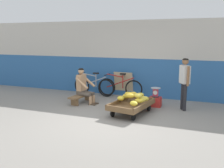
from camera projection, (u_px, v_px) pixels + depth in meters
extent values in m
plane|color=gray|center=(106.00, 121.00, 6.49)|extent=(80.00, 80.00, 0.00)
cube|color=#2D609E|center=(138.00, 77.00, 9.19)|extent=(16.00, 0.30, 1.38)
cube|color=beige|center=(139.00, 39.00, 8.95)|extent=(16.00, 0.30, 1.34)
cube|color=brown|center=(132.00, 106.00, 7.06)|extent=(1.08, 1.56, 0.05)
cube|color=brown|center=(119.00, 101.00, 7.25)|extent=(0.29, 1.43, 0.10)
cube|color=brown|center=(145.00, 105.00, 6.84)|extent=(0.29, 1.43, 0.10)
cube|color=brown|center=(142.00, 98.00, 7.63)|extent=(0.83, 0.19, 0.10)
cube|color=brown|center=(119.00, 109.00, 6.45)|extent=(0.83, 0.19, 0.10)
cylinder|color=black|center=(130.00, 105.00, 7.67)|extent=(0.08, 0.19, 0.18)
cylinder|color=black|center=(149.00, 108.00, 7.35)|extent=(0.08, 0.19, 0.18)
cylinder|color=black|center=(113.00, 113.00, 6.82)|extent=(0.08, 0.19, 0.18)
cylinder|color=black|center=(134.00, 117.00, 6.50)|extent=(0.08, 0.19, 0.18)
ellipsoid|color=yellow|center=(134.00, 103.00, 6.55)|extent=(0.30, 0.29, 0.13)
ellipsoid|color=gold|center=(121.00, 98.00, 7.10)|extent=(0.30, 0.30, 0.13)
ellipsoid|color=gold|center=(130.00, 95.00, 7.49)|extent=(0.30, 0.29, 0.13)
ellipsoid|color=gold|center=(126.00, 96.00, 7.36)|extent=(0.28, 0.23, 0.13)
ellipsoid|color=gold|center=(142.00, 100.00, 6.94)|extent=(0.29, 0.26, 0.13)
ellipsoid|color=gold|center=(139.00, 101.00, 6.82)|extent=(0.24, 0.18, 0.13)
ellipsoid|color=yellow|center=(141.00, 95.00, 7.51)|extent=(0.30, 0.29, 0.13)
ellipsoid|color=gold|center=(145.00, 99.00, 7.07)|extent=(0.29, 0.25, 0.13)
ellipsoid|color=gold|center=(130.00, 96.00, 6.88)|extent=(0.27, 0.22, 0.13)
ellipsoid|color=gold|center=(133.00, 94.00, 7.07)|extent=(0.25, 0.20, 0.13)
ellipsoid|color=yellow|center=(138.00, 96.00, 6.87)|extent=(0.30, 0.27, 0.13)
ellipsoid|color=gold|center=(129.00, 94.00, 7.10)|extent=(0.25, 0.20, 0.13)
cube|color=brown|center=(82.00, 95.00, 8.25)|extent=(0.44, 1.13, 0.05)
cube|color=brown|center=(88.00, 97.00, 8.61)|extent=(0.25, 0.11, 0.22)
cube|color=brown|center=(75.00, 102.00, 7.95)|extent=(0.25, 0.11, 0.22)
cylinder|color=tan|center=(94.00, 99.00, 8.16)|extent=(0.10, 0.10, 0.27)
cube|color=#4C3D2D|center=(95.00, 103.00, 8.16)|extent=(0.23, 0.12, 0.04)
cylinder|color=brown|center=(88.00, 93.00, 8.22)|extent=(0.41, 0.18, 0.13)
cylinder|color=tan|center=(90.00, 101.00, 8.01)|extent=(0.10, 0.10, 0.27)
cube|color=#4C3D2D|center=(92.00, 104.00, 8.00)|extent=(0.23, 0.12, 0.04)
cylinder|color=brown|center=(85.00, 94.00, 8.07)|extent=(0.41, 0.18, 0.13)
cube|color=brown|center=(82.00, 93.00, 8.24)|extent=(0.25, 0.31, 0.14)
cube|color=tan|center=(81.00, 83.00, 8.18)|extent=(0.22, 0.34, 0.52)
cylinder|color=tan|center=(89.00, 81.00, 8.27)|extent=(0.48, 0.14, 0.36)
cylinder|color=tan|center=(82.00, 83.00, 7.92)|extent=(0.48, 0.14, 0.36)
sphere|color=tan|center=(81.00, 71.00, 8.11)|extent=(0.19, 0.19, 0.19)
ellipsoid|color=black|center=(81.00, 69.00, 8.10)|extent=(0.17, 0.17, 0.09)
cube|color=red|center=(155.00, 102.00, 7.81)|extent=(0.36, 0.28, 0.30)
cylinder|color=#28282D|center=(155.00, 97.00, 7.78)|extent=(0.20, 0.20, 0.03)
cube|color=#C6384C|center=(156.00, 92.00, 7.76)|extent=(0.16, 0.10, 0.24)
cylinder|color=white|center=(155.00, 93.00, 7.71)|extent=(0.13, 0.01, 0.13)
cylinder|color=#B2B5BA|center=(156.00, 88.00, 7.73)|extent=(0.30, 0.30, 0.01)
torus|color=black|center=(82.00, 86.00, 9.52)|extent=(0.64, 0.10, 0.64)
torus|color=black|center=(106.00, 88.00, 9.08)|extent=(0.64, 0.10, 0.64)
cylinder|color=#9EA0A5|center=(94.00, 81.00, 9.26)|extent=(1.03, 0.12, 0.43)
cylinder|color=#9EA0A5|center=(96.00, 81.00, 9.21)|extent=(0.04, 0.04, 0.48)
cylinder|color=#9EA0A5|center=(89.00, 75.00, 9.31)|extent=(0.62, 0.09, 0.12)
cube|color=black|center=(96.00, 73.00, 9.16)|extent=(0.21, 0.12, 0.05)
cylinder|color=black|center=(82.00, 74.00, 9.43)|extent=(0.07, 0.48, 0.03)
torus|color=black|center=(107.00, 87.00, 9.27)|extent=(0.64, 0.06, 0.64)
torus|color=black|center=(134.00, 89.00, 8.90)|extent=(0.64, 0.06, 0.64)
cylinder|color=#AD231E|center=(120.00, 82.00, 9.05)|extent=(1.03, 0.06, 0.43)
cylinder|color=#AD231E|center=(123.00, 82.00, 9.00)|extent=(0.04, 0.04, 0.48)
cylinder|color=#AD231E|center=(115.00, 76.00, 9.08)|extent=(0.62, 0.05, 0.12)
cube|color=black|center=(123.00, 74.00, 8.95)|extent=(0.20, 0.10, 0.05)
cylinder|color=black|center=(107.00, 75.00, 9.19)|extent=(0.04, 0.48, 0.03)
cube|color=#C6B289|center=(124.00, 84.00, 9.23)|extent=(0.70, 0.23, 0.88)
cylinder|color=#232328|center=(185.00, 97.00, 7.31)|extent=(0.10, 0.10, 0.80)
cylinder|color=#232328|center=(182.00, 96.00, 7.46)|extent=(0.10, 0.10, 0.80)
cube|color=silver|center=(185.00, 74.00, 7.27)|extent=(0.34, 0.38, 0.52)
cylinder|color=brown|center=(188.00, 76.00, 7.07)|extent=(0.07, 0.07, 0.56)
cylinder|color=brown|center=(181.00, 74.00, 7.47)|extent=(0.07, 0.07, 0.56)
sphere|color=brown|center=(185.00, 61.00, 7.20)|extent=(0.19, 0.19, 0.19)
ellipsoid|color=black|center=(186.00, 60.00, 7.19)|extent=(0.17, 0.17, 0.09)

